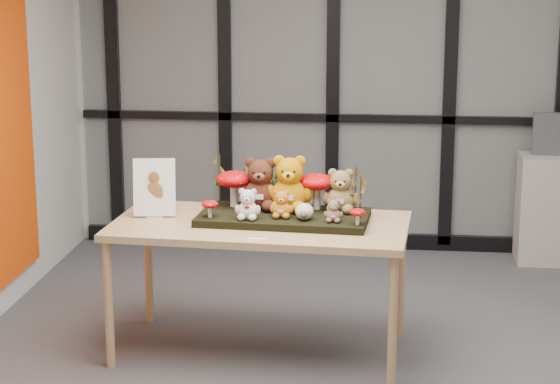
# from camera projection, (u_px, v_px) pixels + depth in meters

# --- Properties ---
(floor) EXTENTS (5.00, 5.00, 0.00)m
(floor) POSITION_uv_depth(u_px,v_px,m) (384.00, 371.00, 5.74)
(floor) COLOR #4A4A4E
(floor) RESTS_ON ground
(room_shell) EXTENTS (5.00, 5.00, 5.00)m
(room_shell) POSITION_uv_depth(u_px,v_px,m) (392.00, 75.00, 5.35)
(room_shell) COLOR beige
(room_shell) RESTS_ON floor
(glass_partition) EXTENTS (4.90, 0.06, 2.78)m
(glass_partition) POSITION_uv_depth(u_px,v_px,m) (391.00, 72.00, 7.80)
(glass_partition) COLOR #2D383F
(glass_partition) RESTS_ON floor
(display_table) EXTENTS (1.75, 0.96, 0.79)m
(display_table) POSITION_uv_depth(u_px,v_px,m) (260.00, 233.00, 5.85)
(display_table) COLOR tan
(display_table) RESTS_ON floor
(diorama_tray) EXTENTS (1.01, 0.55, 0.04)m
(diorama_tray) POSITION_uv_depth(u_px,v_px,m) (284.00, 217.00, 5.87)
(diorama_tray) COLOR black
(diorama_tray) RESTS_ON display_table
(bear_pooh_yellow) EXTENTS (0.29, 0.27, 0.36)m
(bear_pooh_yellow) POSITION_uv_depth(u_px,v_px,m) (290.00, 180.00, 5.90)
(bear_pooh_yellow) COLOR #C67D05
(bear_pooh_yellow) RESTS_ON diorama_tray
(bear_brown_medium) EXTENTS (0.27, 0.25, 0.34)m
(bear_brown_medium) POSITION_uv_depth(u_px,v_px,m) (261.00, 181.00, 5.94)
(bear_brown_medium) COLOR #461F12
(bear_brown_medium) RESTS_ON diorama_tray
(bear_tan_back) EXTENTS (0.23, 0.21, 0.28)m
(bear_tan_back) POSITION_uv_depth(u_px,v_px,m) (341.00, 188.00, 5.89)
(bear_tan_back) COLOR olive
(bear_tan_back) RESTS_ON diorama_tray
(bear_small_yellow) EXTENTS (0.14, 0.13, 0.18)m
(bear_small_yellow) POSITION_uv_depth(u_px,v_px,m) (282.00, 202.00, 5.76)
(bear_small_yellow) COLOR orange
(bear_small_yellow) RESTS_ON diorama_tray
(bear_white_bow) EXTENTS (0.16, 0.14, 0.19)m
(bear_white_bow) POSITION_uv_depth(u_px,v_px,m) (248.00, 202.00, 5.73)
(bear_white_bow) COLOR white
(bear_white_bow) RESTS_ON diorama_tray
(bear_beige_small) EXTENTS (0.12, 0.11, 0.14)m
(bear_beige_small) POSITION_uv_depth(u_px,v_px,m) (334.00, 209.00, 5.68)
(bear_beige_small) COLOR #85654A
(bear_beige_small) RESTS_ON diorama_tray
(plush_cream_hedgehog) EXTENTS (0.08, 0.08, 0.10)m
(plush_cream_hedgehog) POSITION_uv_depth(u_px,v_px,m) (304.00, 211.00, 5.72)
(plush_cream_hedgehog) COLOR white
(plush_cream_hedgehog) RESTS_ON diorama_tray
(mushroom_back_left) EXTENTS (0.21, 0.21, 0.24)m
(mushroom_back_left) POSITION_uv_depth(u_px,v_px,m) (234.00, 187.00, 6.01)
(mushroom_back_left) COLOR #AD0508
(mushroom_back_left) RESTS_ON diorama_tray
(mushroom_back_right) EXTENTS (0.21, 0.21, 0.23)m
(mushroom_back_right) POSITION_uv_depth(u_px,v_px,m) (317.00, 190.00, 5.95)
(mushroom_back_right) COLOR #AD0508
(mushroom_back_right) RESTS_ON diorama_tray
(mushroom_front_left) EXTENTS (0.10, 0.10, 0.11)m
(mushroom_front_left) POSITION_uv_depth(u_px,v_px,m) (210.00, 208.00, 5.77)
(mushroom_front_left) COLOR #AD0508
(mushroom_front_left) RESTS_ON diorama_tray
(mushroom_front_right) EXTENTS (0.09, 0.09, 0.10)m
(mushroom_front_right) POSITION_uv_depth(u_px,v_px,m) (358.00, 216.00, 5.62)
(mushroom_front_right) COLOR #AD0508
(mushroom_front_right) RESTS_ON diorama_tray
(sprig_green_far_left) EXTENTS (0.05, 0.05, 0.31)m
(sprig_green_far_left) POSITION_uv_depth(u_px,v_px,m) (220.00, 180.00, 6.02)
(sprig_green_far_left) COLOR #1F3C0D
(sprig_green_far_left) RESTS_ON diorama_tray
(sprig_green_mid_left) EXTENTS (0.05, 0.05, 0.23)m
(sprig_green_mid_left) POSITION_uv_depth(u_px,v_px,m) (245.00, 186.00, 6.05)
(sprig_green_mid_left) COLOR #1F3C0D
(sprig_green_mid_left) RESTS_ON diorama_tray
(sprig_dry_far_right) EXTENTS (0.05, 0.05, 0.27)m
(sprig_dry_far_right) POSITION_uv_depth(u_px,v_px,m) (355.00, 190.00, 5.86)
(sprig_dry_far_right) COLOR brown
(sprig_dry_far_right) RESTS_ON diorama_tray
(sprig_dry_mid_right) EXTENTS (0.05, 0.05, 0.24)m
(sprig_dry_mid_right) POSITION_uv_depth(u_px,v_px,m) (360.00, 197.00, 5.74)
(sprig_dry_mid_right) COLOR brown
(sprig_dry_mid_right) RESTS_ON diorama_tray
(sprig_green_centre) EXTENTS (0.05, 0.05, 0.21)m
(sprig_green_centre) POSITION_uv_depth(u_px,v_px,m) (276.00, 188.00, 6.03)
(sprig_green_centre) COLOR #1F3C0D
(sprig_green_centre) RESTS_ON diorama_tray
(sign_holder) EXTENTS (0.25, 0.10, 0.35)m
(sign_holder) POSITION_uv_depth(u_px,v_px,m) (154.00, 190.00, 5.92)
(sign_holder) COLOR silver
(sign_holder) RESTS_ON display_table
(label_card) EXTENTS (0.10, 0.03, 0.00)m
(label_card) POSITION_uv_depth(u_px,v_px,m) (258.00, 239.00, 5.50)
(label_card) COLOR white
(label_card) RESTS_ON display_table
(cabinet) EXTENTS (0.62, 0.36, 0.83)m
(cabinet) POSITION_uv_depth(u_px,v_px,m) (559.00, 209.00, 7.68)
(cabinet) COLOR #A79F95
(cabinet) RESTS_ON floor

